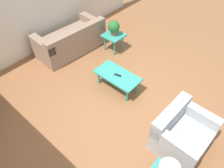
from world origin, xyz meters
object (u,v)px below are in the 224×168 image
at_px(side_table_plant, 114,37).
at_px(coffee_table, 117,76).
at_px(armchair, 181,134).
at_px(sofa, 71,41).
at_px(potted_plant, 114,27).

bearing_deg(side_table_plant, coffee_table, 134.37).
xyz_separation_m(armchair, coffee_table, (1.78, -0.36, 0.04)).
height_order(sofa, coffee_table, sofa).
height_order(coffee_table, side_table_plant, side_table_plant).
xyz_separation_m(sofa, side_table_plant, (-0.85, -0.79, 0.10)).
xyz_separation_m(coffee_table, side_table_plant, (1.05, -1.07, 0.06)).
bearing_deg(side_table_plant, armchair, 153.20).
distance_m(coffee_table, side_table_plant, 1.50).
bearing_deg(coffee_table, side_table_plant, -45.63).
relative_size(coffee_table, side_table_plant, 1.98).
xyz_separation_m(armchair, potted_plant, (2.83, -1.43, 0.40)).
height_order(sofa, potted_plant, potted_plant).
bearing_deg(potted_plant, armchair, 153.20).
bearing_deg(coffee_table, potted_plant, -45.63).
distance_m(sofa, armchair, 3.73).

